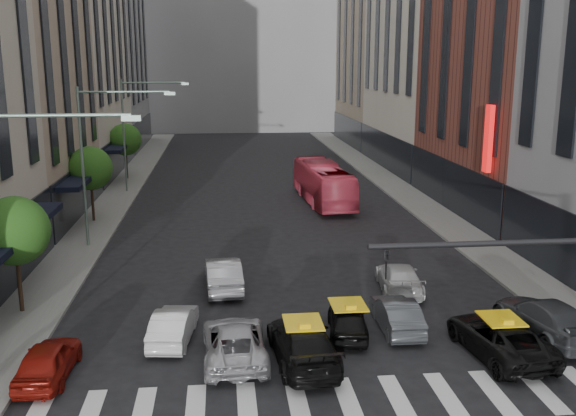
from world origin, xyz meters
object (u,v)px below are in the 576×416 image
object	(u,v)px
car_red	(48,360)
taxi_left	(303,343)
streetlamp_mid	(99,145)
car_white_front	(173,325)
streetlamp_near	(6,209)
bus	(323,183)
taxi_center	(348,320)
streetlamp_far	(135,120)

from	to	relation	value
car_red	taxi_left	world-z (taller)	taxi_left
streetlamp_mid	car_white_front	size ratio (longest dim) A/B	2.31
streetlamp_near	taxi_left	size ratio (longest dim) A/B	1.75
streetlamp_near	car_white_front	world-z (taller)	streetlamp_near
taxi_left	bus	bearing A→B (deg)	-104.30
car_red	taxi_center	world-z (taller)	car_red
taxi_center	bus	xyz separation A→B (m)	(2.81, 23.93, 0.89)
car_white_front	taxi_center	distance (m)	6.74
streetlamp_near	car_red	bearing A→B (deg)	1.74
car_white_front	taxi_center	bearing A→B (deg)	-174.89
bus	taxi_left	bearing A→B (deg)	75.49
streetlamp_near	taxi_center	distance (m)	12.96
streetlamp_near	car_white_front	xyz separation A→B (m)	(4.84, 2.63, -5.26)
car_red	bus	world-z (taller)	bus
bus	car_red	bearing A→B (deg)	58.80
streetlamp_mid	streetlamp_far	xyz separation A→B (m)	(0.00, 16.00, 0.00)
streetlamp_mid	car_white_front	xyz separation A→B (m)	(4.84, -13.37, -5.26)
streetlamp_near	streetlamp_far	world-z (taller)	same
streetlamp_near	car_red	distance (m)	5.31
car_white_front	bus	bearing A→B (deg)	-105.10
streetlamp_near	streetlamp_far	distance (m)	32.00
car_white_front	bus	size ratio (longest dim) A/B	0.36
streetlamp_mid	streetlamp_far	bearing A→B (deg)	90.00
streetlamp_mid	taxi_center	size ratio (longest dim) A/B	2.45
taxi_center	bus	size ratio (longest dim) A/B	0.34
taxi_left	bus	xyz separation A→B (m)	(4.84, 26.04, 0.77)
streetlamp_mid	car_red	xyz separation A→B (m)	(0.84, -15.97, -5.25)
streetlamp_near	taxi_left	world-z (taller)	streetlamp_near
streetlamp_near	streetlamp_mid	xyz separation A→B (m)	(0.00, 16.00, 0.00)
streetlamp_mid	taxi_left	world-z (taller)	streetlamp_mid
taxi_left	bus	distance (m)	26.50
streetlamp_near	car_white_front	distance (m)	7.62
taxi_center	bus	bearing A→B (deg)	-89.31
car_red	taxi_center	xyz separation A→B (m)	(10.74, 2.40, -0.03)
taxi_left	streetlamp_mid	bearing A→B (deg)	-62.42
streetlamp_near	taxi_center	world-z (taller)	streetlamp_near
car_white_front	bus	distance (m)	25.59
car_red	car_white_front	size ratio (longest dim) A/B	0.99
car_red	bus	bearing A→B (deg)	-115.05
streetlamp_near	bus	world-z (taller)	streetlamp_near
car_red	car_white_front	xyz separation A→B (m)	(4.00, 2.60, -0.01)
streetlamp_far	car_white_front	bearing A→B (deg)	-80.64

